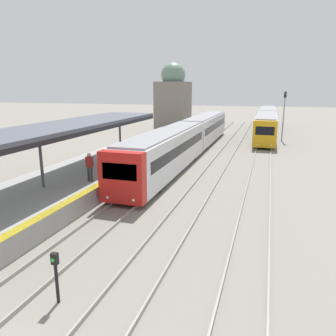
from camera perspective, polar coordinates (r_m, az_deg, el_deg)
platform_canopy at (r=18.58m, az=-21.55°, el=6.01°), size 4.00×24.61×3.20m
person_on_platform at (r=19.40m, az=-13.50°, el=0.46°), size 0.40×0.22×1.66m
train_near at (r=31.85m, az=3.86°, el=5.56°), size 2.53×31.50×3.17m
train_far at (r=49.81m, az=16.83°, el=7.92°), size 2.43×29.64×3.14m
signal_post_near at (r=10.56m, az=-18.96°, el=-16.75°), size 0.20×0.21×1.63m
signal_mast_far at (r=41.97m, az=19.55°, el=9.35°), size 0.28×0.29×5.88m
distant_domed_building at (r=52.56m, az=0.90°, el=12.02°), size 4.87×4.87×10.15m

